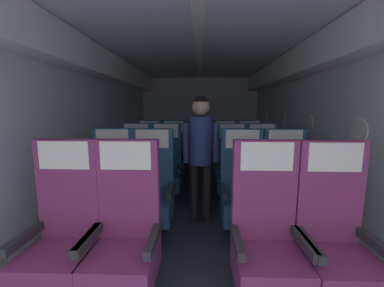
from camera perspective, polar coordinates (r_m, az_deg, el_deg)
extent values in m
cube|color=#2D3342|center=(3.72, 1.54, -13.92)|extent=(3.44, 6.87, 0.02)
cube|color=silver|center=(3.82, -23.49, 3.71)|extent=(0.08, 6.47, 2.27)
cube|color=silver|center=(3.80, 26.87, 3.47)|extent=(0.08, 6.47, 2.27)
cube|color=silver|center=(3.55, 1.70, 22.58)|extent=(3.32, 6.47, 0.06)
cube|color=silver|center=(6.70, 1.84, 6.11)|extent=(3.32, 0.06, 2.27)
cube|color=white|center=(3.80, -21.73, 17.68)|extent=(0.29, 6.22, 0.36)
cube|color=white|center=(3.78, 25.20, 17.54)|extent=(0.29, 6.22, 0.36)
cube|color=white|center=(3.54, 1.69, 21.95)|extent=(0.12, 5.83, 0.02)
cylinder|color=white|center=(2.83, 35.20, 2.39)|extent=(0.01, 0.26, 0.26)
cylinder|color=white|center=(3.78, 26.30, 4.18)|extent=(0.01, 0.26, 0.26)
cylinder|color=white|center=(4.78, 21.02, 5.19)|extent=(0.01, 0.26, 0.26)
cylinder|color=white|center=(5.81, 17.59, 5.83)|extent=(0.01, 0.26, 0.26)
cube|color=#7A2D60|center=(2.05, -29.29, -24.05)|extent=(0.45, 0.48, 0.23)
cube|color=#7A2D60|center=(2.00, -27.36, -9.52)|extent=(0.45, 0.09, 0.73)
cube|color=#28282D|center=(1.85, -23.68, -20.04)|extent=(0.05, 0.40, 0.06)
cube|color=#28282D|center=(2.06, -35.10, -17.82)|extent=(0.05, 0.40, 0.06)
cube|color=silver|center=(1.90, -28.57, -2.54)|extent=(0.36, 0.01, 0.20)
cube|color=#7A2D60|center=(1.88, -16.31, -26.37)|extent=(0.45, 0.48, 0.23)
cube|color=#7A2D60|center=(1.83, -15.00, -10.46)|extent=(0.45, 0.09, 0.73)
cube|color=#28282D|center=(1.72, -9.26, -21.65)|extent=(0.05, 0.40, 0.06)
cube|color=#28282D|center=(1.85, -23.36, -20.02)|extent=(0.05, 0.40, 0.06)
cube|color=silver|center=(1.72, -15.78, -2.85)|extent=(0.36, 0.01, 0.20)
cube|color=#7A2D60|center=(2.02, 31.80, -24.67)|extent=(0.45, 0.48, 0.23)
cube|color=#7A2D60|center=(1.98, 30.06, -9.93)|extent=(0.45, 0.09, 0.73)
cube|color=#28282D|center=(2.03, 37.84, -18.45)|extent=(0.05, 0.40, 0.06)
cube|color=#28282D|center=(1.83, 26.04, -20.53)|extent=(0.05, 0.40, 0.06)
cube|color=silver|center=(1.88, 31.30, -2.88)|extent=(0.36, 0.01, 0.20)
cube|color=#7A2D60|center=(1.87, 17.86, -26.69)|extent=(0.45, 0.48, 0.23)
cube|color=#7A2D60|center=(1.82, 16.86, -10.65)|extent=(0.45, 0.09, 0.73)
cube|color=#28282D|center=(1.83, 25.12, -20.46)|extent=(0.05, 0.40, 0.06)
cube|color=#28282D|center=(1.72, 10.71, -21.78)|extent=(0.05, 0.40, 0.06)
cube|color=silver|center=(1.71, 17.62, -3.01)|extent=(0.36, 0.01, 0.20)
cube|color=#38383D|center=(2.90, -18.82, -18.43)|extent=(0.16, 0.17, 0.23)
cube|color=navy|center=(2.81, -19.05, -14.30)|extent=(0.45, 0.48, 0.23)
cube|color=navy|center=(2.85, -18.10, -3.86)|extent=(0.45, 0.09, 0.73)
cube|color=#28282D|center=(2.67, -14.86, -10.66)|extent=(0.05, 0.40, 0.06)
cube|color=#28282D|center=(2.83, -23.40, -10.03)|extent=(0.05, 0.40, 0.06)
cube|color=silver|center=(2.76, -18.68, 1.15)|extent=(0.36, 0.01, 0.20)
cube|color=#38383D|center=(2.77, -9.73, -19.43)|extent=(0.16, 0.17, 0.23)
cube|color=navy|center=(2.68, -9.85, -15.14)|extent=(0.45, 0.48, 0.23)
cube|color=navy|center=(2.71, -9.26, -4.14)|extent=(0.45, 0.09, 0.73)
cube|color=#28282D|center=(2.57, -5.15, -11.21)|extent=(0.05, 0.40, 0.06)
cube|color=#28282D|center=(2.65, -14.61, -10.78)|extent=(0.05, 0.40, 0.06)
cube|color=silver|center=(2.62, -9.59, 1.11)|extent=(0.36, 0.01, 0.20)
cube|color=#38383D|center=(2.89, 21.57, -18.70)|extent=(0.16, 0.17, 0.23)
cube|color=navy|center=(2.80, 21.83, -14.56)|extent=(0.45, 0.48, 0.23)
cube|color=navy|center=(2.83, 21.03, -4.06)|extent=(0.45, 0.09, 0.73)
cube|color=#28282D|center=(2.81, 26.27, -10.33)|extent=(0.05, 0.40, 0.06)
cube|color=#28282D|center=(2.66, 17.61, -10.85)|extent=(0.05, 0.40, 0.06)
cube|color=silver|center=(2.75, 21.62, 0.97)|extent=(0.36, 0.01, 0.20)
cube|color=#38383D|center=(2.77, 11.97, -19.49)|extent=(0.16, 0.17, 0.23)
cube|color=navy|center=(2.68, 12.12, -15.20)|extent=(0.45, 0.48, 0.23)
cube|color=navy|center=(2.71, 11.72, -4.20)|extent=(0.45, 0.09, 0.73)
cube|color=#28282D|center=(2.65, 16.95, -10.92)|extent=(0.05, 0.40, 0.06)
cube|color=#28282D|center=(2.57, 7.43, -11.19)|extent=(0.05, 0.40, 0.06)
cube|color=silver|center=(2.62, 12.05, 1.05)|extent=(0.36, 0.01, 0.20)
cube|color=#38383D|center=(3.74, -13.38, -12.00)|extent=(0.16, 0.17, 0.23)
cube|color=navy|center=(3.67, -13.50, -8.68)|extent=(0.45, 0.48, 0.23)
cube|color=navy|center=(3.75, -12.96, -0.78)|extent=(0.45, 0.09, 0.73)
cube|color=#28282D|center=(3.56, -10.25, -5.70)|extent=(0.05, 0.40, 0.06)
cube|color=#28282D|center=(3.68, -16.87, -5.48)|extent=(0.05, 0.40, 0.06)
cube|color=silver|center=(3.67, -13.28, 3.06)|extent=(0.36, 0.01, 0.20)
cube|color=#38383D|center=(3.64, -6.38, -12.41)|extent=(0.16, 0.17, 0.23)
cube|color=navy|center=(3.57, -6.44, -9.00)|extent=(0.45, 0.48, 0.23)
cube|color=navy|center=(3.64, -6.11, -0.87)|extent=(0.45, 0.09, 0.73)
cube|color=#28282D|center=(3.48, -2.96, -5.90)|extent=(0.05, 0.40, 0.06)
cube|color=#28282D|center=(3.55, -9.96, -5.76)|extent=(0.05, 0.40, 0.06)
cube|color=silver|center=(3.56, -6.28, 3.08)|extent=(0.36, 0.01, 0.20)
cube|color=#38383D|center=(3.73, 16.47, -12.21)|extent=(0.16, 0.17, 0.23)
cube|color=navy|center=(3.65, 16.62, -8.88)|extent=(0.45, 0.48, 0.23)
cube|color=navy|center=(3.73, 16.18, -0.94)|extent=(0.45, 0.09, 0.73)
cube|color=#28282D|center=(3.66, 20.04, -5.71)|extent=(0.05, 0.40, 0.06)
cube|color=#28282D|center=(3.55, 13.36, -5.85)|extent=(0.05, 0.40, 0.06)
cube|color=silver|center=(3.65, 16.52, 2.91)|extent=(0.36, 0.01, 0.20)
cube|color=#38383D|center=(3.62, 9.54, -12.57)|extent=(0.16, 0.17, 0.23)
cube|color=navy|center=(3.55, 9.63, -9.16)|extent=(0.45, 0.48, 0.23)
cube|color=navy|center=(3.63, 9.42, -0.97)|extent=(0.45, 0.09, 0.73)
cube|color=#28282D|center=(3.53, 13.21, -5.93)|extent=(0.05, 0.40, 0.06)
cube|color=#28282D|center=(3.47, 6.16, -5.99)|extent=(0.05, 0.40, 0.06)
cube|color=silver|center=(3.55, 9.61, 2.99)|extent=(0.36, 0.01, 0.20)
cube|color=#38383D|center=(4.60, -10.34, -8.02)|extent=(0.16, 0.17, 0.23)
cube|color=navy|center=(4.54, -10.41, -5.28)|extent=(0.45, 0.48, 0.23)
cube|color=navy|center=(4.64, -10.05, 1.05)|extent=(0.45, 0.09, 0.73)
cube|color=#28282D|center=(4.46, -7.77, -2.80)|extent=(0.05, 0.40, 0.06)
cube|color=#28282D|center=(4.55, -13.14, -2.72)|extent=(0.05, 0.40, 0.06)
cube|color=silver|center=(4.57, -10.26, 4.16)|extent=(0.36, 0.01, 0.20)
cube|color=#38383D|center=(4.52, -4.60, -8.20)|extent=(0.16, 0.17, 0.23)
cube|color=navy|center=(4.46, -4.64, -5.41)|extent=(0.45, 0.48, 0.23)
cube|color=navy|center=(4.57, -4.42, 1.03)|extent=(0.45, 0.09, 0.73)
cube|color=#28282D|center=(4.40, -1.87, -2.88)|extent=(0.05, 0.40, 0.06)
cube|color=#28282D|center=(4.45, -7.43, -2.82)|extent=(0.05, 0.40, 0.06)
cube|color=silver|center=(4.49, -4.53, 4.20)|extent=(0.36, 0.01, 0.20)
cube|color=#38383D|center=(4.61, 13.60, -8.09)|extent=(0.16, 0.17, 0.23)
cube|color=navy|center=(4.55, 13.70, -5.36)|extent=(0.45, 0.48, 0.23)
cube|color=navy|center=(4.65, 13.42, 0.96)|extent=(0.45, 0.09, 0.73)
cube|color=#28282D|center=(4.56, 16.45, -2.83)|extent=(0.05, 0.40, 0.06)
cube|color=#28282D|center=(4.47, 11.07, -2.85)|extent=(0.05, 0.40, 0.06)
cube|color=silver|center=(4.58, 13.64, 4.07)|extent=(0.36, 0.01, 0.20)
cube|color=#38383D|center=(4.53, 7.92, -8.21)|extent=(0.16, 0.17, 0.23)
cube|color=navy|center=(4.47, 7.98, -5.43)|extent=(0.45, 0.48, 0.23)
cube|color=navy|center=(4.58, 7.85, 0.99)|extent=(0.45, 0.09, 0.73)
cube|color=#28282D|center=(4.46, 10.80, -2.88)|extent=(0.05, 0.40, 0.06)
cube|color=#28282D|center=(4.41, 5.24, -2.88)|extent=(0.05, 0.40, 0.06)
cube|color=silver|center=(4.50, 7.98, 4.15)|extent=(0.36, 0.01, 0.20)
cylinder|color=black|center=(3.02, 0.50, -11.66)|extent=(0.11, 0.11, 0.73)
cylinder|color=black|center=(3.02, 3.60, -11.68)|extent=(0.11, 0.11, 0.73)
cylinder|color=navy|center=(2.86, 2.12, 0.75)|extent=(0.28, 0.28, 0.58)
cylinder|color=navy|center=(2.87, -1.48, 0.20)|extent=(0.07, 0.07, 0.49)
cylinder|color=navy|center=(2.87, 5.71, 0.16)|extent=(0.07, 0.07, 0.49)
sphere|color=tan|center=(2.83, 2.16, 8.83)|extent=(0.21, 0.21, 0.21)
sphere|color=black|center=(2.84, 2.17, 9.67)|extent=(0.18, 0.18, 0.18)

